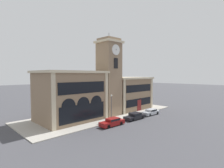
% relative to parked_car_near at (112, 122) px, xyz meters
% --- Properties ---
extents(ground_plane, '(300.00, 300.00, 0.00)m').
position_rel_parked_car_near_xyz_m(ground_plane, '(5.26, 1.54, -0.74)').
color(ground_plane, '#424247').
extents(sidewalk_kerb, '(37.17, 13.54, 0.15)m').
position_rel_parked_car_near_xyz_m(sidewalk_kerb, '(5.26, 8.31, -0.66)').
color(sidewalk_kerb, '#A39E93').
rests_on(sidewalk_kerb, ground_plane).
extents(clock_tower, '(4.91, 4.91, 18.38)m').
position_rel_parked_car_near_xyz_m(clock_tower, '(5.26, 6.35, 7.91)').
color(clock_tower, '#897056').
rests_on(clock_tower, ground_plane).
extents(town_hall_left_wing, '(12.88, 9.53, 9.94)m').
position_rel_parked_car_near_xyz_m(town_hall_left_wing, '(-3.24, 8.62, 4.26)').
color(town_hall_left_wing, '#897056').
rests_on(town_hall_left_wing, ground_plane).
extents(town_hall_right_wing, '(12.73, 9.53, 8.52)m').
position_rel_parked_car_near_xyz_m(town_hall_right_wing, '(13.68, 8.63, 3.55)').
color(town_hall_right_wing, '#897056').
rests_on(town_hall_right_wing, ground_plane).
extents(parked_car_near, '(4.92, 1.93, 1.40)m').
position_rel_parked_car_near_xyz_m(parked_car_near, '(0.00, 0.00, 0.00)').
color(parked_car_near, maroon).
rests_on(parked_car_near, ground_plane).
extents(parked_car_mid, '(4.91, 2.10, 1.35)m').
position_rel_parked_car_near_xyz_m(parked_car_mid, '(6.51, -0.00, -0.03)').
color(parked_car_mid, black).
rests_on(parked_car_mid, ground_plane).
extents(parked_car_far, '(4.83, 2.07, 1.30)m').
position_rel_parked_car_near_xyz_m(parked_car_far, '(12.42, -0.00, -0.05)').
color(parked_car_far, '#B2B7C1').
rests_on(parked_car_far, ground_plane).
extents(street_lamp, '(0.36, 0.36, 5.22)m').
position_rel_parked_car_near_xyz_m(street_lamp, '(1.57, 1.84, 2.89)').
color(street_lamp, '#4C4C51').
rests_on(street_lamp, sidewalk_kerb).
extents(bollard, '(0.18, 0.18, 1.06)m').
position_rel_parked_car_near_xyz_m(bollard, '(7.30, 1.97, -0.07)').
color(bollard, black).
rests_on(bollard, sidewalk_kerb).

